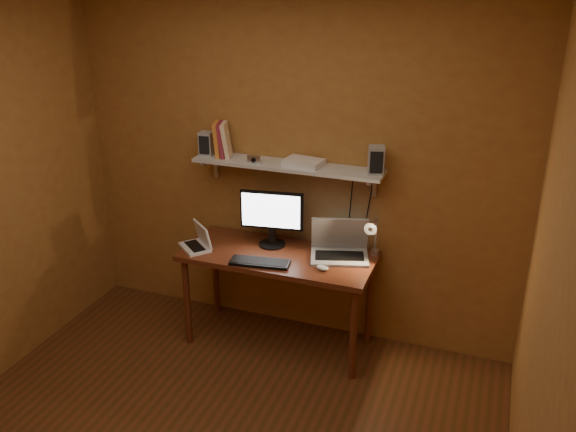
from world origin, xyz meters
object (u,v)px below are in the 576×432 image
at_px(desk, 278,264).
at_px(monitor, 272,216).
at_px(keyboard, 260,263).
at_px(mouse, 322,268).
at_px(shelf_camera, 254,159).
at_px(wall_shelf, 287,166).
at_px(router, 304,162).
at_px(desk_lamp, 373,234).
at_px(speaker_right, 376,160).
at_px(laptop, 340,246).
at_px(speaker_left, 206,143).
at_px(netbook, 198,241).

height_order(desk, monitor, monitor).
height_order(monitor, keyboard, monitor).
relative_size(mouse, shelf_camera, 0.92).
xyz_separation_m(wall_shelf, router, (0.12, 0.00, 0.04)).
height_order(wall_shelf, shelf_camera, shelf_camera).
xyz_separation_m(keyboard, desk_lamp, (0.72, 0.32, 0.20)).
bearing_deg(wall_shelf, mouse, -40.90).
bearing_deg(speaker_right, keyboard, -165.88).
distance_m(laptop, shelf_camera, 0.87).
height_order(wall_shelf, laptop, wall_shelf).
relative_size(monitor, router, 1.75).
bearing_deg(mouse, speaker_left, -178.87).
distance_m(keyboard, router, 0.77).
height_order(wall_shelf, keyboard, wall_shelf).
distance_m(desk, router, 0.77).
bearing_deg(router, shelf_camera, -168.37).
bearing_deg(desk_lamp, netbook, -169.42).
bearing_deg(desk, wall_shelf, 90.00).
height_order(mouse, speaker_right, speaker_right).
bearing_deg(mouse, laptop, 98.20).
distance_m(netbook, keyboard, 0.54).
distance_m(wall_shelf, mouse, 0.77).
bearing_deg(wall_shelf, desk, -90.00).
bearing_deg(speaker_right, router, 164.39).
height_order(netbook, speaker_left, speaker_left).
relative_size(desk_lamp, router, 1.40).
relative_size(desk, speaker_left, 8.02).
height_order(desk, shelf_camera, shelf_camera).
bearing_deg(laptop, netbook, 175.92).
bearing_deg(monitor, shelf_camera, 170.43).
height_order(desk_lamp, speaker_right, speaker_right).
bearing_deg(laptop, desk, 179.09).
height_order(speaker_left, shelf_camera, speaker_left).
xyz_separation_m(desk, wall_shelf, (0.00, 0.19, 0.69)).
relative_size(laptop, speaker_left, 2.71).
distance_m(desk_lamp, router, 0.70).
bearing_deg(monitor, router, 10.27).
xyz_separation_m(wall_shelf, desk_lamp, (0.66, -0.07, -0.40)).
bearing_deg(desk, mouse, -19.43).
xyz_separation_m(desk, shelf_camera, (-0.23, 0.13, 0.74)).
distance_m(laptop, netbook, 1.04).
height_order(laptop, shelf_camera, shelf_camera).
bearing_deg(monitor, desk, -61.07).
bearing_deg(keyboard, netbook, 161.76).
distance_m(mouse, router, 0.76).
distance_m(laptop, speaker_right, 0.68).
distance_m(wall_shelf, keyboard, 0.72).
bearing_deg(netbook, shelf_camera, 73.24).
distance_m(desk_lamp, speaker_right, 0.52).
bearing_deg(laptop, mouse, -117.63).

